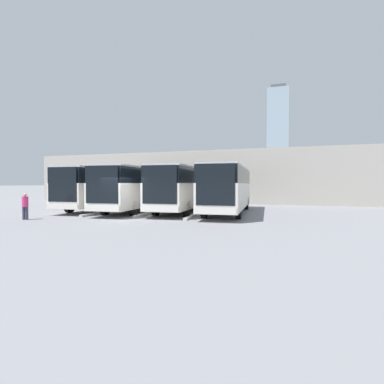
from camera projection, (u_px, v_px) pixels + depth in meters
ground_plane at (124, 219)px, 17.90m from camera, size 600.00×600.00×0.00m
bus_0 at (228, 187)px, 21.59m from camera, size 3.37×11.53×3.34m
curb_divider_0 at (199, 214)px, 20.61m from camera, size 0.84×7.12×0.15m
bus_1 at (185, 187)px, 22.96m from camera, size 3.37×11.53×3.34m
curb_divider_1 at (155, 212)px, 21.98m from camera, size 0.84×7.12×0.15m
bus_2 at (141, 187)px, 23.35m from camera, size 3.37×11.53×3.34m
curb_divider_2 at (109, 211)px, 22.37m from camera, size 0.84×7.12×0.15m
bus_3 at (107, 187)px, 24.97m from camera, size 3.37×11.53×3.34m
pedestrian at (25, 205)px, 17.68m from camera, size 0.39×0.39×1.58m
station_building at (216, 178)px, 38.66m from camera, size 43.52×15.79×5.76m
office_tower at (278, 138)px, 204.00m from camera, size 14.14×14.14×68.42m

